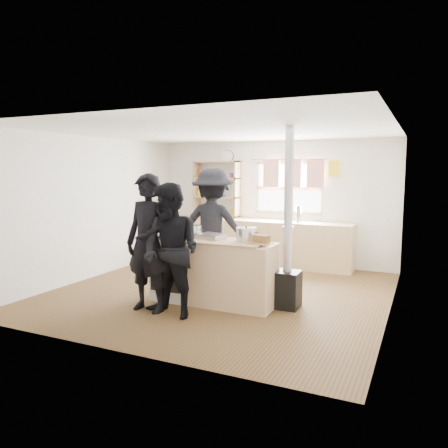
{
  "coord_description": "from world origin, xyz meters",
  "views": [
    {
      "loc": [
        2.88,
        -6.04,
        1.92
      ],
      "look_at": [
        0.11,
        -0.1,
        1.1
      ],
      "focal_mm": 35.0,
      "sensor_mm": 36.0,
      "label": 1
    }
  ],
  "objects_px": {
    "cooking_island": "(213,271)",
    "bread_board": "(261,240)",
    "thermos": "(298,215)",
    "flue_heater": "(287,262)",
    "person_near_left": "(148,243)",
    "stockpot_stove": "(193,231)",
    "skillet_greens": "(161,236)",
    "stockpot_counter": "(246,234)",
    "roast_tray": "(211,236)",
    "person_far": "(213,227)",
    "person_near_right": "(171,251)"
  },
  "relations": [
    {
      "from": "stockpot_stove",
      "to": "person_near_right",
      "type": "distance_m",
      "value": 0.85
    },
    {
      "from": "stockpot_stove",
      "to": "stockpot_counter",
      "type": "height_order",
      "value": "stockpot_counter"
    },
    {
      "from": "person_near_left",
      "to": "stockpot_stove",
      "type": "bearing_deg",
      "value": 71.23
    },
    {
      "from": "thermos",
      "to": "flue_heater",
      "type": "distance_m",
      "value": 2.61
    },
    {
      "from": "roast_tray",
      "to": "flue_heater",
      "type": "xyz_separation_m",
      "value": [
        1.08,
        0.2,
        -0.32
      ]
    },
    {
      "from": "stockpot_stove",
      "to": "person_near_right",
      "type": "bearing_deg",
      "value": -81.02
    },
    {
      "from": "cooking_island",
      "to": "skillet_greens",
      "type": "bearing_deg",
      "value": -164.86
    },
    {
      "from": "person_near_left",
      "to": "person_near_right",
      "type": "height_order",
      "value": "person_near_left"
    },
    {
      "from": "cooking_island",
      "to": "roast_tray",
      "type": "relative_size",
      "value": 5.06
    },
    {
      "from": "bread_board",
      "to": "person_near_left",
      "type": "height_order",
      "value": "person_near_left"
    },
    {
      "from": "cooking_island",
      "to": "bread_board",
      "type": "height_order",
      "value": "bread_board"
    },
    {
      "from": "thermos",
      "to": "flue_heater",
      "type": "bearing_deg",
      "value": -77.85
    },
    {
      "from": "bread_board",
      "to": "skillet_greens",
      "type": "bearing_deg",
      "value": -174.99
    },
    {
      "from": "person_near_right",
      "to": "skillet_greens",
      "type": "bearing_deg",
      "value": 143.37
    },
    {
      "from": "person_near_right",
      "to": "person_near_left",
      "type": "bearing_deg",
      "value": 178.49
    },
    {
      "from": "person_near_right",
      "to": "stockpot_stove",
      "type": "bearing_deg",
      "value": 109.58
    },
    {
      "from": "person_near_left",
      "to": "person_far",
      "type": "xyz_separation_m",
      "value": [
        0.17,
        1.61,
        0.03
      ]
    },
    {
      "from": "stockpot_stove",
      "to": "person_near_right",
      "type": "height_order",
      "value": "person_near_right"
    },
    {
      "from": "cooking_island",
      "to": "person_far",
      "type": "relative_size",
      "value": 1.02
    },
    {
      "from": "flue_heater",
      "to": "person_near_right",
      "type": "relative_size",
      "value": 1.43
    },
    {
      "from": "bread_board",
      "to": "person_far",
      "type": "bearing_deg",
      "value": 140.44
    },
    {
      "from": "cooking_island",
      "to": "bread_board",
      "type": "xyz_separation_m",
      "value": [
        0.76,
        -0.07,
        0.51
      ]
    },
    {
      "from": "cooking_island",
      "to": "stockpot_stove",
      "type": "distance_m",
      "value": 0.66
    },
    {
      "from": "thermos",
      "to": "roast_tray",
      "type": "height_order",
      "value": "thermos"
    },
    {
      "from": "roast_tray",
      "to": "person_far",
      "type": "height_order",
      "value": "person_far"
    },
    {
      "from": "skillet_greens",
      "to": "bread_board",
      "type": "xyz_separation_m",
      "value": [
        1.49,
        0.13,
        0.02
      ]
    },
    {
      "from": "person_near_right",
      "to": "person_far",
      "type": "distance_m",
      "value": 1.72
    },
    {
      "from": "skillet_greens",
      "to": "stockpot_counter",
      "type": "height_order",
      "value": "stockpot_counter"
    },
    {
      "from": "stockpot_counter",
      "to": "roast_tray",
      "type": "bearing_deg",
      "value": -177.23
    },
    {
      "from": "thermos",
      "to": "roast_tray",
      "type": "distance_m",
      "value": 2.78
    },
    {
      "from": "roast_tray",
      "to": "bread_board",
      "type": "height_order",
      "value": "bread_board"
    },
    {
      "from": "thermos",
      "to": "stockpot_counter",
      "type": "height_order",
      "value": "thermos"
    },
    {
      "from": "cooking_island",
      "to": "stockpot_stove",
      "type": "xyz_separation_m",
      "value": [
        -0.36,
        0.07,
        0.55
      ]
    },
    {
      "from": "skillet_greens",
      "to": "stockpot_stove",
      "type": "distance_m",
      "value": 0.47
    },
    {
      "from": "cooking_island",
      "to": "person_far",
      "type": "xyz_separation_m",
      "value": [
        -0.47,
        0.95,
        0.5
      ]
    },
    {
      "from": "thermos",
      "to": "skillet_greens",
      "type": "relative_size",
      "value": 0.84
    },
    {
      "from": "stockpot_counter",
      "to": "person_far",
      "type": "xyz_separation_m",
      "value": [
        -0.95,
        0.88,
        -0.06
      ]
    },
    {
      "from": "bread_board",
      "to": "person_far",
      "type": "height_order",
      "value": "person_far"
    },
    {
      "from": "roast_tray",
      "to": "flue_heater",
      "type": "relative_size",
      "value": 0.16
    },
    {
      "from": "skillet_greens",
      "to": "person_far",
      "type": "distance_m",
      "value": 1.18
    },
    {
      "from": "stockpot_stove",
      "to": "person_far",
      "type": "bearing_deg",
      "value": 97.32
    },
    {
      "from": "bread_board",
      "to": "roast_tray",
      "type": "bearing_deg",
      "value": 172.03
    },
    {
      "from": "thermos",
      "to": "cooking_island",
      "type": "relative_size",
      "value": 0.15
    },
    {
      "from": "cooking_island",
      "to": "person_near_right",
      "type": "distance_m",
      "value": 0.88
    },
    {
      "from": "roast_tray",
      "to": "stockpot_stove",
      "type": "height_order",
      "value": "stockpot_stove"
    },
    {
      "from": "stockpot_counter",
      "to": "flue_heater",
      "type": "relative_size",
      "value": 0.11
    },
    {
      "from": "roast_tray",
      "to": "stockpot_counter",
      "type": "xyz_separation_m",
      "value": [
        0.53,
        0.03,
        0.05
      ]
    },
    {
      "from": "stockpot_stove",
      "to": "bread_board",
      "type": "xyz_separation_m",
      "value": [
        1.12,
        -0.14,
        -0.04
      ]
    },
    {
      "from": "bread_board",
      "to": "stockpot_counter",
      "type": "bearing_deg",
      "value": 153.43
    },
    {
      "from": "skillet_greens",
      "to": "person_far",
      "type": "xyz_separation_m",
      "value": [
        0.27,
        1.15,
        0.01
      ]
    }
  ]
}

